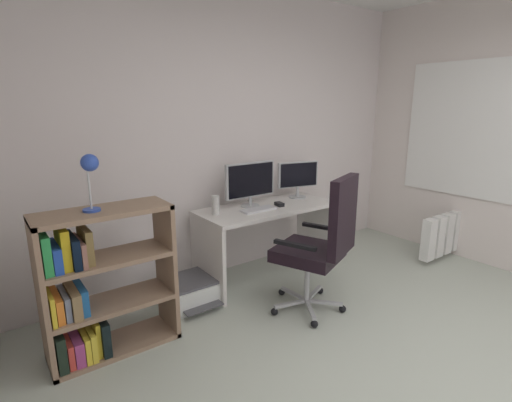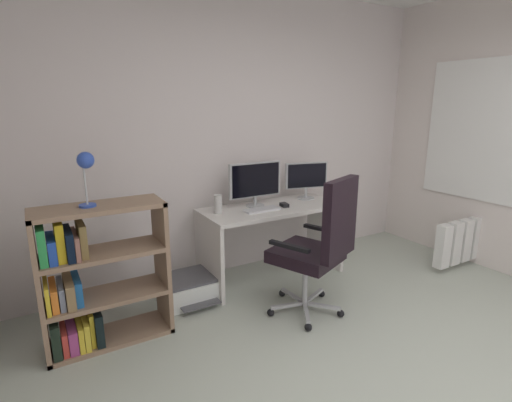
{
  "view_description": "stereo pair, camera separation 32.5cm",
  "coord_description": "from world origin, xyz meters",
  "views": [
    {
      "loc": [
        -2.1,
        -0.72,
        1.68
      ],
      "look_at": [
        -0.23,
        1.82,
        0.89
      ],
      "focal_mm": 27.1,
      "sensor_mm": 36.0,
      "label": 1
    },
    {
      "loc": [
        -1.83,
        -0.9,
        1.68
      ],
      "look_at": [
        -0.23,
        1.82,
        0.89
      ],
      "focal_mm": 27.1,
      "sensor_mm": 36.0,
      "label": 2
    }
  ],
  "objects": [
    {
      "name": "printer",
      "position": [
        -0.75,
        2.08,
        0.11
      ],
      "size": [
        0.48,
        0.51,
        0.22
      ],
      "color": "white",
      "rests_on": "ground"
    },
    {
      "name": "monitor_main",
      "position": [
        -0.01,
        2.21,
        0.97
      ],
      "size": [
        0.55,
        0.18,
        0.43
      ],
      "color": "#B2B5B7",
      "rests_on": "desk"
    },
    {
      "name": "monitor_secondary",
      "position": [
        0.61,
        2.21,
        0.95
      ],
      "size": [
        0.45,
        0.18,
        0.38
      ],
      "color": "#B2B5B7",
      "rests_on": "desk"
    },
    {
      "name": "radiator",
      "position": [
        2.11,
        1.3,
        0.29
      ],
      "size": [
        1.03,
        0.1,
        0.45
      ],
      "color": "white",
      "rests_on": "ground"
    },
    {
      "name": "desk_lamp",
      "position": [
        -1.52,
        1.82,
        1.29
      ],
      "size": [
        0.13,
        0.11,
        0.37
      ],
      "color": "#2D4CB4",
      "rests_on": "bookshelf"
    },
    {
      "name": "bookshelf",
      "position": [
        -1.57,
        1.82,
        0.48
      ],
      "size": [
        0.86,
        0.34,
        1.02
      ],
      "color": "#8F7057",
      "rests_on": "ground"
    },
    {
      "name": "computer_mouse",
      "position": [
        0.23,
        2.06,
        0.74
      ],
      "size": [
        0.08,
        0.11,
        0.03
      ],
      "primitive_type": "cube",
      "rotation": [
        0.0,
        0.0,
        -0.16
      ],
      "color": "black",
      "rests_on": "desk"
    },
    {
      "name": "desktop_speaker",
      "position": [
        -0.42,
        2.16,
        0.81
      ],
      "size": [
        0.07,
        0.07,
        0.17
      ],
      "primitive_type": "cylinder",
      "color": "silver",
      "rests_on": "desk"
    },
    {
      "name": "window_frame",
      "position": [
        2.2,
        1.3,
        1.42
      ],
      "size": [
        0.02,
        1.34,
        1.43
      ],
      "primitive_type": "cube",
      "color": "white"
    },
    {
      "name": "keyboard",
      "position": [
        -0.04,
        2.04,
        0.73
      ],
      "size": [
        0.34,
        0.13,
        0.02
      ],
      "primitive_type": "cube",
      "rotation": [
        0.0,
        0.0,
        0.01
      ],
      "color": "silver",
      "rests_on": "desk"
    },
    {
      "name": "desk",
      "position": [
        0.13,
        2.12,
        0.53
      ],
      "size": [
        1.39,
        0.6,
        0.72
      ],
      "color": "silver",
      "rests_on": "ground"
    },
    {
      "name": "window_pane",
      "position": [
        2.21,
        1.3,
        1.42
      ],
      "size": [
        0.01,
        1.26,
        1.35
      ],
      "primitive_type": "cube",
      "color": "white"
    },
    {
      "name": "wall_back",
      "position": [
        0.0,
        2.56,
        1.39
      ],
      "size": [
        4.43,
        0.1,
        2.78
      ],
      "primitive_type": "cube",
      "color": "silver",
      "rests_on": "ground"
    },
    {
      "name": "office_chair",
      "position": [
        0.04,
        1.31,
        0.62
      ],
      "size": [
        0.65,
        0.7,
        1.16
      ],
      "color": "#B7BABC",
      "rests_on": "ground"
    }
  ]
}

